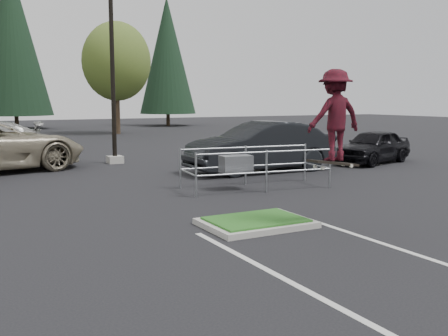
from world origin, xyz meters
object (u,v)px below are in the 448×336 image
cart_corral (241,164)px  skateboarder (335,116)px  car_r_black (373,146)px  conif_c (167,56)px  car_r_charc (261,147)px  decid_c (116,64)px  conif_b (12,38)px  light_pole (112,51)px

cart_corral → skateboarder: bearing=-91.8°
cart_corral → car_r_black: (8.05, 2.94, -0.06)m
skateboarder → conif_c: bearing=-103.7°
car_r_charc → decid_c: bearing=176.3°
cart_corral → conif_b: bearing=99.7°
conif_c → car_r_black: (-4.00, -32.50, -6.15)m
car_r_black → car_r_charc: bearing=-107.2°
light_pole → cart_corral: light_pole is taller
cart_corral → car_r_charc: 3.90m
conif_c → conif_b: bearing=175.9°
skateboarder → car_r_black: size_ratio=0.48×
conif_c → car_r_charc: 34.38m
conif_b → car_r_charc: size_ratio=2.61×
decid_c → cart_corral: decid_c is taller
light_pole → conif_b: conif_b is taller
light_pole → skateboarder: (0.70, -13.00, -2.24)m
decid_c → car_r_black: (4.01, -22.83, -4.55)m
car_r_charc → car_r_black: 5.50m
car_r_charc → cart_corral: bearing=-40.9°
skateboarder → car_r_charc: size_ratio=0.35×
car_r_charc → conif_b: bearing=-172.3°
decid_c → skateboarder: decid_c is taller
car_r_charc → car_r_black: size_ratio=1.35×
conif_b → conif_c: size_ratio=1.16×
cart_corral → car_r_charc: (2.55, 2.94, 0.15)m
conif_c → car_r_black: conif_c is taller
car_r_charc → car_r_black: car_r_charc is taller
decid_c → cart_corral: size_ratio=1.89×
decid_c → skateboarder: size_ratio=4.27×
conif_c → cart_corral: size_ratio=2.82×
conif_b → cart_corral: size_ratio=3.27×
light_pole → cart_corral: size_ratio=2.29×
conif_b → conif_c: conif_b is taller
light_pole → cart_corral: bearing=-79.6°
car_r_charc → car_r_black: (5.50, 0.00, -0.22)m
decid_c → conif_c: size_ratio=0.67×
conif_c → car_r_black: 33.32m
decid_c → cart_corral: bearing=-98.9°
car_r_charc → skateboarder: bearing=-22.4°
decid_c → conif_c: conif_c is taller
car_r_charc → light_pole: bearing=-141.3°
decid_c → conif_b: (-5.99, 10.67, 2.59)m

